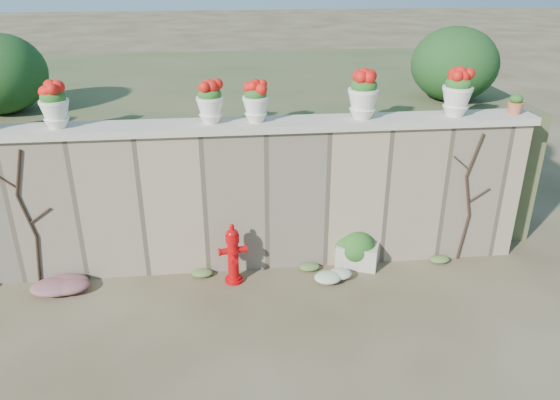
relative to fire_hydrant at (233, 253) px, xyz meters
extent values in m
plane|color=#463923|center=(0.07, -1.33, -0.43)|extent=(80.00, 80.00, 0.00)
cube|color=#9C8768|center=(0.07, 0.47, 0.57)|extent=(8.00, 0.40, 2.00)
cube|color=beige|center=(0.07, 0.47, 1.62)|extent=(8.10, 0.52, 0.10)
cube|color=#384C23|center=(0.07, 3.67, 0.57)|extent=(9.00, 6.00, 2.00)
ellipsoid|color=#143814|center=(3.47, 1.67, 2.12)|extent=(1.30, 1.30, 1.10)
cylinder|color=black|center=(-2.59, 0.25, -0.08)|extent=(0.12, 0.04, 0.70)
cylinder|color=black|center=(-2.61, 0.25, 0.57)|extent=(0.17, 0.04, 0.61)
cylinder|color=black|center=(-2.60, 0.25, 1.17)|extent=(0.18, 0.04, 0.61)
cylinder|color=black|center=(-2.45, 0.25, 0.57)|extent=(0.30, 0.02, 0.22)
cylinder|color=black|center=(-2.78, 0.25, 1.07)|extent=(0.25, 0.02, 0.21)
cylinder|color=black|center=(3.31, 0.25, -0.08)|extent=(0.12, 0.04, 0.70)
cylinder|color=black|center=(3.29, 0.25, 0.57)|extent=(0.17, 0.04, 0.61)
cylinder|color=black|center=(3.30, 0.25, 1.17)|extent=(0.18, 0.04, 0.61)
cylinder|color=black|center=(3.45, 0.25, 0.57)|extent=(0.30, 0.02, 0.22)
cylinder|color=black|center=(3.12, 0.25, 1.07)|extent=(0.25, 0.02, 0.21)
cylinder|color=#BA070A|center=(0.00, 0.00, -0.41)|extent=(0.24, 0.24, 0.04)
cylinder|color=#BA070A|center=(0.00, 0.00, -0.09)|extent=(0.15, 0.15, 0.54)
cylinder|color=#BA070A|center=(0.00, 0.00, 0.04)|extent=(0.18, 0.18, 0.03)
cylinder|color=#BA070A|center=(0.00, 0.00, 0.23)|extent=(0.18, 0.18, 0.10)
ellipsoid|color=#BA070A|center=(0.00, 0.00, 0.32)|extent=(0.17, 0.17, 0.12)
cylinder|color=#BA070A|center=(0.00, 0.00, 0.39)|extent=(0.06, 0.06, 0.09)
cylinder|color=#BA070A|center=(-0.12, -0.02, 0.04)|extent=(0.13, 0.10, 0.09)
cylinder|color=#BA070A|center=(0.12, 0.02, 0.04)|extent=(0.13, 0.10, 0.09)
cylinder|color=#BA070A|center=(0.01, -0.09, -0.04)|extent=(0.09, 0.10, 0.08)
cube|color=beige|center=(1.76, 0.22, -0.27)|extent=(0.65, 0.52, 0.33)
ellipsoid|color=#1E5119|center=(1.76, 0.22, -0.04)|extent=(0.50, 0.41, 0.17)
ellipsoid|color=#1E5119|center=(1.64, 0.22, -0.12)|extent=(0.67, 0.60, 0.63)
ellipsoid|color=#B12367|center=(-2.18, -0.01, -0.33)|extent=(0.81, 0.54, 0.22)
ellipsoid|color=white|center=(1.36, -0.16, -0.33)|extent=(0.56, 0.45, 0.20)
ellipsoid|color=#1E5119|center=(-2.10, 0.47, 2.05)|extent=(0.31, 0.31, 0.19)
ellipsoid|color=red|center=(-2.10, 0.47, 2.13)|extent=(0.27, 0.27, 0.19)
ellipsoid|color=#1E5119|center=(-0.21, 0.47, 2.04)|extent=(0.30, 0.30, 0.18)
ellipsoid|color=red|center=(-0.21, 0.47, 2.11)|extent=(0.26, 0.26, 0.19)
ellipsoid|color=#1E5119|center=(0.37, 0.47, 2.03)|extent=(0.29, 0.29, 0.17)
ellipsoid|color=red|center=(0.37, 0.47, 2.10)|extent=(0.25, 0.25, 0.18)
ellipsoid|color=#1E5119|center=(1.77, 0.47, 2.10)|extent=(0.35, 0.35, 0.21)
ellipsoid|color=red|center=(1.77, 0.47, 2.18)|extent=(0.30, 0.30, 0.22)
ellipsoid|color=#1E5119|center=(3.03, 0.47, 2.09)|extent=(0.34, 0.34, 0.21)
ellipsoid|color=red|center=(3.03, 0.47, 2.18)|extent=(0.30, 0.30, 0.21)
ellipsoid|color=#1E5119|center=(3.87, 0.47, 1.86)|extent=(0.17, 0.17, 0.12)
camera|label=1|loc=(-0.06, -6.34, 3.65)|focal=35.00mm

